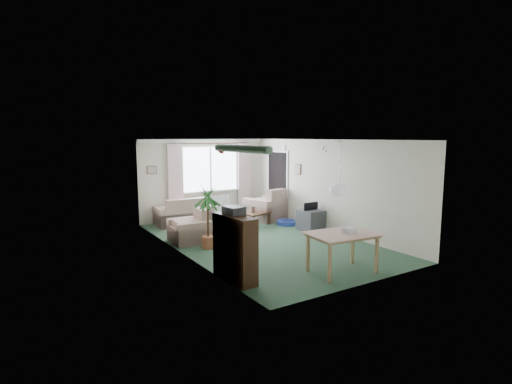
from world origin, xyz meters
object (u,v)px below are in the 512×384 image
armchair_left (189,226)px  tv_cube (311,220)px  bookshelf (235,248)px  houseplant (208,216)px  sofa (184,211)px  armchair_corner (266,204)px  coffee_table (256,219)px  pet_bed (287,223)px  dining_table (342,253)px

armchair_left → tv_cube: armchair_left is taller
bookshelf → houseplant: (0.49, 2.09, 0.15)m
sofa → armchair_corner: armchair_corner is taller
sofa → tv_cube: sofa is taller
coffee_table → tv_cube: 1.55m
houseplant → pet_bed: houseplant is taller
armchair_corner → sofa: bearing=-30.2°
bookshelf → tv_cube: bearing=27.1°
coffee_table → tv_cube: tv_cube is taller
coffee_table → pet_bed: size_ratio=1.46×
sofa → houseplant: (-0.47, -2.59, 0.34)m
armchair_left → dining_table: (1.53, -3.48, -0.03)m
bookshelf → houseplant: bearing=72.0°
coffee_table → armchair_left: bearing=-164.5°
coffee_table → bookshelf: size_ratio=0.73×
tv_cube → pet_bed: bearing=95.4°
armchair_left → bookshelf: (-0.34, -2.82, 0.19)m
bookshelf → dining_table: size_ratio=1.00×
armchair_corner → dining_table: size_ratio=0.93×
sofa → armchair_left: (-0.62, -1.87, -0.00)m
pet_bed → bookshelf: bearing=-137.8°
sofa → dining_table: sofa is taller
armchair_corner → bookshelf: bearing=36.5°
armchair_left → tv_cube: bearing=81.5°
coffee_table → bookshelf: 4.33m
armchair_left → dining_table: armchair_left is taller
armchair_corner → houseplant: bearing=20.1°
armchair_corner → coffee_table: armchair_corner is taller
sofa → armchair_corner: 2.46m
armchair_corner → tv_cube: armchair_corner is taller
armchair_corner → tv_cube: size_ratio=1.77×
bookshelf → pet_bed: size_ratio=1.99×
armchair_left → dining_table: size_ratio=0.76×
dining_table → armchair_left: bearing=113.8°
sofa → tv_cube: 3.58m
dining_table → tv_cube: (1.67, 2.87, -0.08)m
coffee_table → houseplant: size_ratio=0.58×
houseplant → tv_cube: houseplant is taller
houseplant → pet_bed: bearing=19.0°
coffee_table → tv_cube: bearing=-52.6°
bookshelf → sofa: bearing=73.6°
sofa → houseplant: houseplant is taller
armchair_left → tv_cube: size_ratio=1.44×
bookshelf → pet_bed: bearing=37.3°
armchair_corner → armchair_left: bearing=7.8°
sofa → dining_table: (0.91, -5.35, -0.03)m
coffee_table → tv_cube: size_ratio=1.40×
armchair_left → sofa: bearing=163.9°
houseplant → pet_bed: 3.17m
armchair_corner → tv_cube: bearing=83.3°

